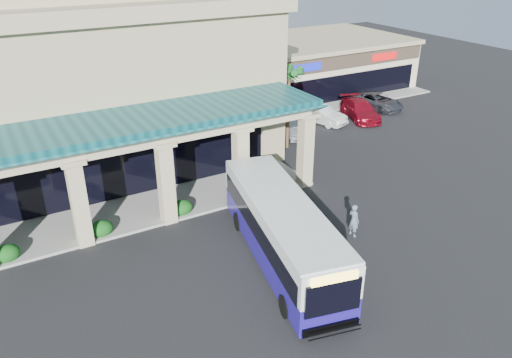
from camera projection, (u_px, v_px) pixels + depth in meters
ground at (264, 252)px, 24.75m from camera, size 110.00×110.00×0.00m
main_building at (24, 87)px, 31.15m from camera, size 30.80×14.80×11.35m
arcade at (60, 184)px, 25.22m from camera, size 30.00×6.20×5.70m
strip_mall at (296, 65)px, 50.48m from camera, size 22.50×12.50×4.90m
palm_0 at (288, 104)px, 35.71m from camera, size 2.40×2.40×6.60m
palm_1 at (277, 97)px, 38.67m from camera, size 2.40×2.40×5.80m
broadleaf_tree at (225, 92)px, 41.88m from camera, size 2.60×2.60×4.81m
transit_bus at (282, 232)px, 23.43m from camera, size 5.05×11.76×3.20m
pedestrian at (354, 220)px, 25.77m from camera, size 0.48×0.69×1.81m
car_silver at (294, 126)px, 39.14m from camera, size 3.07×4.72×1.49m
car_white at (321, 114)px, 41.69m from camera, size 2.85×4.85×1.51m
car_red at (360, 110)px, 42.71m from camera, size 3.65×5.69×1.53m
car_gray at (377, 101)px, 45.27m from camera, size 3.04×5.37×1.41m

